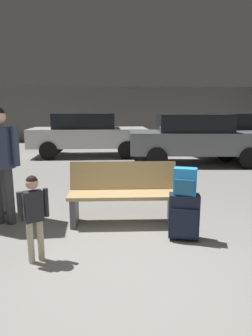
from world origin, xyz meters
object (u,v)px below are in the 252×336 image
suitcase (184,216)px  child (33,210)px  bench (124,193)px  adult (0,153)px  parked_car_far (88,133)px  parked_car_near (196,137)px  parked_car_side (246,134)px  backpack_bright (185,182)px

suitcase → child: size_ratio=0.62×
bench → adult: (-1.74, 0.11, 0.61)m
parked_car_far → parked_car_near: same height
suitcase → adult: bearing=161.9°
adult → parked_car_side: (6.67, 5.67, -0.24)m
bench → child: bearing=-135.3°
child → adult: (-0.67, 1.17, 0.45)m
adult → parked_car_near: size_ratio=0.40×
child → adult: adult is taller
suitcase → parked_car_far: parked_car_far is taller
backpack_bright → child: 1.83m
suitcase → child: (-1.78, -0.37, 0.28)m
suitcase → backpack_bright: size_ratio=1.78×
suitcase → parked_car_side: size_ratio=0.14×
parked_car_side → backpack_bright: bearing=-123.1°
bench → parked_car_near: bearing=59.6°
bench → parked_car_side: (4.93, 5.78, 0.36)m
suitcase → parked_car_near: 5.62m
adult → backpack_bright: bearing=-18.2°
adult → parked_car_side: 8.76m
adult → child: bearing=-60.4°
adult → parked_car_near: 6.26m
bench → parked_car_far: bearing=95.8°
child → parked_car_far: size_ratio=0.23×
child → parked_car_side: bearing=48.8°
backpack_bright → child: child is taller
parked_car_near → parked_car_side: (2.26, 1.23, 0.00)m
adult → parked_car_side: adult is taller
bench → backpack_bright: 1.04m
child → parked_car_near: size_ratio=0.23×
bench → parked_car_side: bearing=49.6°
backpack_bright → adult: adult is taller
suitcase → backpack_bright: bearing=-171.3°
parked_car_far → backpack_bright: bearing=-79.2°
parked_car_near → suitcase: bearing=-110.5°
suitcase → parked_car_near: size_ratio=0.14×
child → backpack_bright: bearing=11.8°
bench → child: child is taller
bench → parked_car_far: size_ratio=0.39×
suitcase → adult: adult is taller
suitcase → adult: 2.68m
suitcase → parked_car_far: 7.32m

